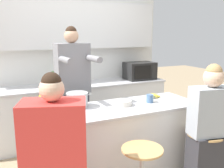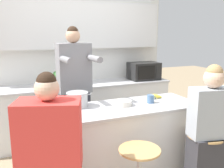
{
  "view_description": "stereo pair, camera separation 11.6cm",
  "coord_description": "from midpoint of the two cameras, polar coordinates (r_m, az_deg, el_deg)",
  "views": [
    {
      "loc": [
        -1.14,
        -2.38,
        1.7
      ],
      "look_at": [
        0.0,
        0.07,
        1.15
      ],
      "focal_mm": 40.0,
      "sensor_mm": 36.0,
      "label": 1
    },
    {
      "loc": [
        -1.04,
        -2.42,
        1.7
      ],
      "look_at": [
        0.0,
        0.07,
        1.15
      ],
      "focal_mm": 40.0,
      "sensor_mm": 36.0,
      "label": 2
    }
  ],
  "objects": [
    {
      "name": "back_counter",
      "position": [
        4.13,
        -6.28,
        -6.09
      ],
      "size": [
        3.0,
        0.61,
        0.9
      ],
      "color": "silver",
      "rests_on": "ground_plane"
    },
    {
      "name": "wall_back",
      "position": [
        4.22,
        -7.75,
        9.35
      ],
      "size": [
        3.23,
        0.22,
        2.7
      ],
      "color": "silver",
      "rests_on": "ground_plane"
    },
    {
      "name": "potted_plant",
      "position": [
        3.92,
        -11.52,
        1.26
      ],
      "size": [
        0.15,
        0.15,
        0.23
      ],
      "color": "beige",
      "rests_on": "back_counter"
    },
    {
      "name": "person_wrapped_blanket",
      "position": [
        2.09,
        -12.13,
        -18.25
      ],
      "size": [
        0.54,
        0.43,
        1.43
      ],
      "rotation": [
        0.0,
        0.0,
        -0.33
      ],
      "color": "red",
      "rests_on": "ground_plane"
    },
    {
      "name": "kitchen_island",
      "position": [
        2.92,
        1.68,
        -13.71
      ],
      "size": [
        1.98,
        0.66,
        0.9
      ],
      "color": "black",
      "rests_on": "ground_plane"
    },
    {
      "name": "juice_carton",
      "position": [
        2.71,
        -14.14,
        -4.14
      ],
      "size": [
        0.08,
        0.08,
        0.18
      ],
      "color": "gold",
      "rests_on": "kitchen_island"
    },
    {
      "name": "person_cooking",
      "position": [
        3.2,
        -7.45,
        -3.31
      ],
      "size": [
        0.44,
        0.58,
        1.78
      ],
      "rotation": [
        0.0,
        0.0,
        0.05
      ],
      "color": "#383842",
      "rests_on": "ground_plane"
    },
    {
      "name": "cooking_pot",
      "position": [
        2.77,
        -6.75,
        -3.56
      ],
      "size": [
        0.33,
        0.24,
        0.17
      ],
      "color": "#B7BABC",
      "rests_on": "kitchen_island"
    },
    {
      "name": "bar_stool_rightmost",
      "position": [
        2.94,
        21.41,
        -16.07
      ],
      "size": [
        0.38,
        0.38,
        0.67
      ],
      "color": "tan",
      "rests_on": "ground_plane"
    },
    {
      "name": "coffee_cup_near",
      "position": [
        2.96,
        9.92,
        -3.38
      ],
      "size": [
        0.12,
        0.08,
        0.1
      ],
      "color": "#4C7099",
      "rests_on": "kitchen_island"
    },
    {
      "name": "fruit_bowl",
      "position": [
        2.82,
        3.75,
        -4.34
      ],
      "size": [
        0.2,
        0.2,
        0.06
      ],
      "color": "silver",
      "rests_on": "kitchen_island"
    },
    {
      "name": "banana_bunch",
      "position": [
        3.17,
        10.84,
        -2.78
      ],
      "size": [
        0.19,
        0.13,
        0.06
      ],
      "color": "yellow",
      "rests_on": "kitchen_island"
    },
    {
      "name": "person_seated_near",
      "position": [
        2.8,
        22.4,
        -11.44
      ],
      "size": [
        0.45,
        0.34,
        1.41
      ],
      "rotation": [
        0.0,
        0.0,
        -0.23
      ],
      "color": "#333338",
      "rests_on": "ground_plane"
    },
    {
      "name": "microwave",
      "position": [
        4.41,
        8.04,
        2.97
      ],
      "size": [
        0.51,
        0.36,
        0.3
      ],
      "color": "black",
      "rests_on": "back_counter"
    }
  ]
}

